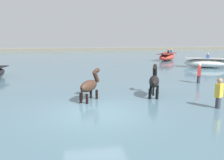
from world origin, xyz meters
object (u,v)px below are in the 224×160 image
Objects in this scene: horse_lead_black at (154,82)px; horse_trailing_dark_bay at (90,87)px; person_onlooker_left at (218,97)px; boat_mid_channel at (167,57)px; person_onlooker_right at (199,76)px; boat_mid_outer at (207,63)px.

horse_lead_black is 1.05× the size of horse_trailing_dark_bay.
horse_trailing_dark_bay is at bearing -175.73° from horse_lead_black.
horse_lead_black reaches higher than horse_trailing_dark_bay.
horse_lead_black is 2.92m from person_onlooker_left.
boat_mid_channel is 2.47× the size of person_onlooker_left.
boat_mid_channel reaches higher than person_onlooker_right.
person_onlooker_right is at bearing -105.39° from boat_mid_channel.
horse_lead_black is 0.47× the size of boat_mid_channel.
boat_mid_outer is 2.58× the size of person_onlooker_right.
horse_trailing_dark_bay is 7.31m from person_onlooker_right.
horse_lead_black is 1.15× the size of person_onlooker_left.
horse_lead_black is at bearing -132.20° from boat_mid_outer.
horse_lead_black is 3.02m from horse_trailing_dark_bay.
horse_lead_black reaches higher than boat_mid_outer.
person_onlooker_left is at bearing -119.64° from boat_mid_outer.
horse_trailing_dark_bay is 0.44× the size of boat_mid_channel.
boat_mid_outer reaches higher than person_onlooker_left.
horse_trailing_dark_bay is (-3.01, -0.22, -0.06)m from horse_lead_black.
boat_mid_channel reaches higher than person_onlooker_left.
horse_lead_black is 17.61m from boat_mid_channel.
person_onlooker_left is (-5.65, -18.27, 0.02)m from boat_mid_channel.
horse_trailing_dark_bay reaches higher than boat_mid_outer.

